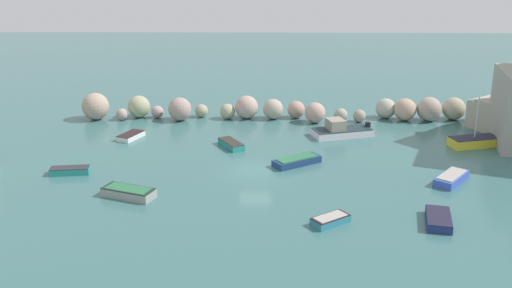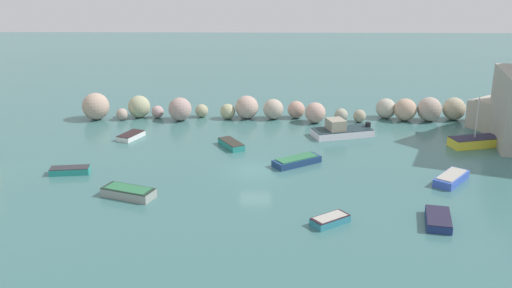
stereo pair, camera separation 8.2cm
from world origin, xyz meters
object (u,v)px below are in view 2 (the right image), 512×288
(moored_boat_3, at_px, (474,142))
(moored_boat_5, at_px, (438,219))
(moored_boat_7, at_px, (70,170))
(moored_boat_2, at_px, (231,144))
(moored_boat_8, at_px, (451,178))
(moored_boat_9, at_px, (128,192))
(moored_boat_6, at_px, (341,131))
(channel_buoy, at_px, (329,127))
(moored_boat_4, at_px, (297,161))
(moored_boat_0, at_px, (131,136))
(moored_boat_1, at_px, (330,220))

(moored_boat_3, xyz_separation_m, moored_boat_5, (-7.55, -15.67, -0.16))
(moored_boat_7, bearing_deg, moored_boat_2, 20.89)
(moored_boat_3, bearing_deg, moored_boat_8, -132.69)
(moored_boat_2, bearing_deg, moored_boat_9, -60.72)
(moored_boat_9, bearing_deg, moored_boat_2, -99.98)
(moored_boat_7, bearing_deg, moored_boat_6, 16.68)
(channel_buoy, relative_size, moored_boat_8, 0.15)
(moored_boat_6, relative_size, moored_boat_7, 1.92)
(moored_boat_5, bearing_deg, moored_boat_3, -13.40)
(moored_boat_4, distance_m, moored_boat_8, 12.16)
(moored_boat_0, relative_size, moored_boat_8, 0.82)
(moored_boat_9, bearing_deg, moored_boat_8, -151.33)
(moored_boat_6, bearing_deg, moored_boat_3, 149.58)
(moored_boat_1, bearing_deg, channel_buoy, -131.36)
(moored_boat_6, height_order, moored_boat_9, moored_boat_6)
(moored_boat_4, height_order, moored_boat_7, moored_boat_4)
(moored_boat_2, relative_size, moored_boat_4, 0.78)
(moored_boat_2, height_order, moored_boat_5, moored_boat_5)
(moored_boat_4, bearing_deg, moored_boat_5, 95.16)
(moored_boat_0, bearing_deg, channel_buoy, -56.86)
(moored_boat_8, height_order, moored_boat_9, moored_boat_9)
(channel_buoy, relative_size, moored_boat_9, 0.14)
(moored_boat_7, height_order, moored_boat_8, moored_boat_8)
(moored_boat_8, bearing_deg, moored_boat_1, -15.45)
(moored_boat_2, relative_size, moored_boat_6, 0.54)
(moored_boat_8, relative_size, moored_boat_9, 0.91)
(moored_boat_0, relative_size, moored_boat_5, 0.88)
(moored_boat_2, xyz_separation_m, moored_boat_4, (5.65, -4.34, 0.02))
(moored_boat_1, height_order, moored_boat_2, moored_boat_2)
(moored_boat_0, bearing_deg, moored_boat_1, -112.89)
(moored_boat_5, bearing_deg, moored_boat_8, -10.33)
(moored_boat_7, height_order, moored_boat_9, moored_boat_9)
(moored_boat_2, bearing_deg, moored_boat_0, -133.65)
(moored_boat_3, relative_size, moored_boat_4, 1.12)
(moored_boat_2, relative_size, moored_boat_5, 0.94)
(moored_boat_0, distance_m, moored_boat_6, 19.79)
(moored_boat_1, height_order, moored_boat_9, moored_boat_9)
(moored_boat_5, bearing_deg, moored_boat_1, 103.71)
(channel_buoy, height_order, moored_boat_9, moored_boat_9)
(moored_boat_1, xyz_separation_m, moored_boat_2, (-7.26, 15.29, 0.00))
(moored_boat_1, bearing_deg, moored_boat_5, 145.76)
(moored_boat_0, height_order, moored_boat_7, moored_boat_7)
(moored_boat_2, xyz_separation_m, moored_boat_9, (-6.77, -11.14, 0.08))
(moored_boat_3, distance_m, moored_boat_5, 17.40)
(moored_boat_4, height_order, moored_boat_9, moored_boat_9)
(moored_boat_0, relative_size, moored_boat_7, 0.98)
(channel_buoy, relative_size, moored_boat_4, 0.13)
(moored_boat_5, bearing_deg, moored_boat_4, 51.01)
(moored_boat_6, bearing_deg, moored_boat_5, 85.95)
(channel_buoy, relative_size, moored_boat_7, 0.18)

